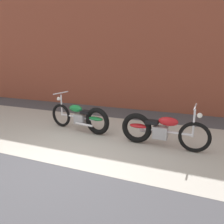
# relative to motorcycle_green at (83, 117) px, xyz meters

# --- Properties ---
(ground_plane) EXTENTS (80.00, 80.00, 0.00)m
(ground_plane) POSITION_rel_motorcycle_green_xyz_m (0.52, -1.91, -0.40)
(ground_plane) COLOR #47474C
(sidewalk_slab) EXTENTS (36.00, 3.50, 0.01)m
(sidewalk_slab) POSITION_rel_motorcycle_green_xyz_m (0.52, -0.16, -0.40)
(sidewalk_slab) COLOR #B2ADA3
(sidewalk_slab) RESTS_ON ground
(brick_building_wall) EXTENTS (36.00, 0.50, 4.68)m
(brick_building_wall) POSITION_rel_motorcycle_green_xyz_m (0.52, 3.29, 1.94)
(brick_building_wall) COLOR brown
(brick_building_wall) RESTS_ON ground
(motorcycle_green) EXTENTS (2.00, 0.66, 1.03)m
(motorcycle_green) POSITION_rel_motorcycle_green_xyz_m (0.00, 0.00, 0.00)
(motorcycle_green) COLOR black
(motorcycle_green) RESTS_ON ground
(motorcycle_red) EXTENTS (2.01, 0.58, 1.03)m
(motorcycle_red) POSITION_rel_motorcycle_green_xyz_m (2.09, -0.26, 0.00)
(motorcycle_red) COLOR black
(motorcycle_red) RESTS_ON ground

